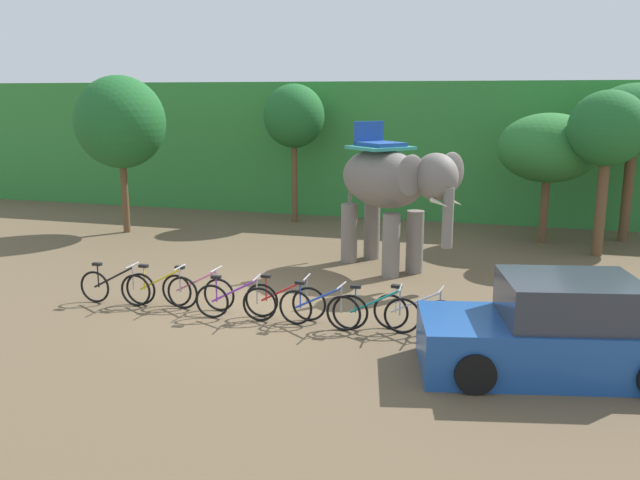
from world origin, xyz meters
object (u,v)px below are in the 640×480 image
object	(u,v)px
tree_far_left	(635,119)
bike_purple	(235,301)
bike_pink	(197,291)
bike_teal	(376,312)
tree_center_left	(120,122)
parked_car	(555,334)
bike_black	(115,287)
bike_yellow	(161,289)
elephant	(390,186)
bike_blue	(319,309)
tree_center	(608,130)
tree_center_right	(294,117)
bike_white	(416,313)
bike_red	(285,301)
tree_right	(549,148)

from	to	relation	value
tree_far_left	bike_purple	size ratio (longest dim) A/B	2.81
bike_pink	bike_teal	bearing A→B (deg)	-4.74
tree_center_left	parked_car	size ratio (longest dim) A/B	1.13
tree_center_left	bike_black	bearing A→B (deg)	-59.69
bike_yellow	parked_car	bearing A→B (deg)	-9.22
tree_far_left	bike_yellow	size ratio (longest dim) A/B	2.81
elephant	bike_yellow	xyz separation A→B (m)	(-4.12, -4.40, -1.82)
bike_black	parked_car	bearing A→B (deg)	-7.33
bike_pink	bike_blue	xyz separation A→B (m)	(2.81, -0.42, 0.00)
tree_center_left	tree_center	bearing A→B (deg)	3.21
tree_center	tree_center_right	bearing A→B (deg)	165.79
tree_center_left	bike_teal	distance (m)	12.44
tree_far_left	bike_white	bearing A→B (deg)	-116.94
bike_black	bike_blue	world-z (taller)	same
tree_center_right	bike_pink	world-z (taller)	tree_center_right
tree_center	bike_red	distance (m)	10.59
tree_center_right	bike_purple	distance (m)	11.12
bike_yellow	bike_purple	size ratio (longest dim) A/B	1.00
parked_car	bike_white	bearing A→B (deg)	153.40
tree_center_right	tree_right	size ratio (longest dim) A/B	1.23
bike_black	bike_blue	distance (m)	4.66
tree_center_right	tree_center	size ratio (longest dim) A/B	1.05
tree_center_right	bike_yellow	xyz separation A→B (m)	(0.31, -10.06, -3.32)
tree_far_left	bike_blue	size ratio (longest dim) A/B	2.81
tree_center	tree_far_left	distance (m)	2.49
tree_center_left	parked_car	distance (m)	15.53
bike_teal	parked_car	distance (m)	3.35
bike_purple	tree_center_right	bearing A→B (deg)	101.80
tree_center_right	bike_pink	distance (m)	10.56
bike_blue	bike_white	bearing A→B (deg)	7.82
tree_center_right	bike_purple	world-z (taller)	tree_center_right
elephant	bike_teal	bearing A→B (deg)	-82.63
bike_yellow	bike_pink	size ratio (longest dim) A/B	1.00
bike_pink	bike_purple	bearing A→B (deg)	-22.15
tree_center	tree_far_left	world-z (taller)	tree_far_left
tree_center_left	tree_far_left	world-z (taller)	tree_center_left
tree_center	bike_white	world-z (taller)	tree_center
elephant	bike_red	size ratio (longest dim) A/B	2.22
tree_center	bike_yellow	distance (m)	12.55
bike_black	tree_center_left	bearing A→B (deg)	120.31
bike_black	bike_yellow	size ratio (longest dim) A/B	1.00
bike_yellow	tree_center_left	bearing A→B (deg)	126.90
tree_center_right	bike_blue	world-z (taller)	tree_center_right
tree_center_left	tree_far_left	size ratio (longest dim) A/B	1.05
tree_far_left	bike_blue	world-z (taller)	tree_far_left
tree_center_left	bike_red	world-z (taller)	tree_center_left
bike_teal	tree_right	bearing A→B (deg)	69.87
tree_center	bike_teal	distance (m)	9.67
tree_center_right	bike_red	world-z (taller)	tree_center_right
bike_pink	bike_red	world-z (taller)	same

